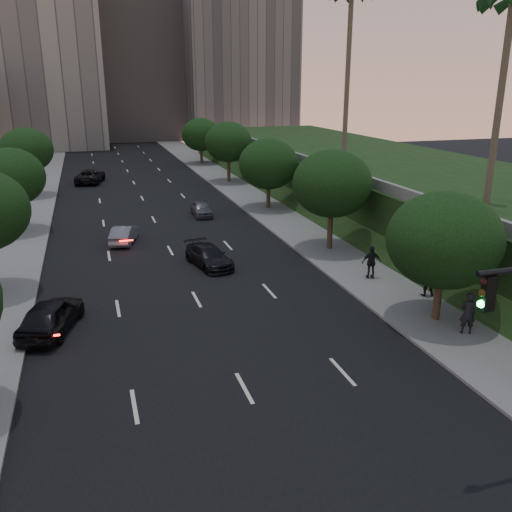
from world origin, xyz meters
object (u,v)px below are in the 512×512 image
object	(u,v)px
sedan_far_left	(90,176)
sedan_far_right	(201,208)
sedan_mid_left	(124,234)
sedan_near_right	(209,256)
sedan_near_left	(51,316)
pedestrian_b	(427,279)
pedestrian_a	(468,313)
pedestrian_c	(372,262)

from	to	relation	value
sedan_far_left	sedan_far_right	distance (m)	20.98
sedan_far_left	sedan_mid_left	bearing A→B (deg)	106.62
sedan_mid_left	sedan_far_left	bearing A→B (deg)	-69.90
sedan_near_right	sedan_mid_left	bearing A→B (deg)	112.12
sedan_far_right	sedan_near_right	bearing A→B (deg)	-98.55
sedan_near_left	sedan_mid_left	bearing A→B (deg)	-89.40
sedan_far_right	pedestrian_b	distance (m)	22.84
sedan_far_left	pedestrian_a	xyz separation A→B (m)	(15.26, -45.12, 0.34)
pedestrian_c	pedestrian_a	bearing A→B (deg)	103.55
pedestrian_b	sedan_far_left	bearing A→B (deg)	-46.31
pedestrian_a	sedan_far_right	bearing A→B (deg)	-54.39
sedan_near_left	sedan_near_right	distance (m)	11.19
sedan_mid_left	sedan_near_right	xyz separation A→B (m)	(4.60, -6.72, -0.00)
pedestrian_b	pedestrian_c	distance (m)	3.54
pedestrian_a	pedestrian_c	xyz separation A→B (m)	(-0.53, 7.68, -0.01)
sedan_far_right	sedan_mid_left	bearing A→B (deg)	-135.65
sedan_far_right	pedestrian_b	bearing A→B (deg)	-69.65
sedan_mid_left	pedestrian_c	size ratio (longest dim) A/B	2.04
sedan_near_right	sedan_far_right	size ratio (longest dim) A/B	1.17
sedan_mid_left	sedan_near_right	distance (m)	8.14
sedan_far_left	pedestrian_b	distance (m)	43.77
sedan_mid_left	pedestrian_b	size ratio (longest dim) A/B	2.17
sedan_far_left	sedan_far_right	xyz separation A→B (m)	(8.69, -19.10, -0.14)
sedan_far_right	pedestrian_b	world-z (taller)	pedestrian_b
sedan_far_left	sedan_near_right	world-z (taller)	sedan_far_left
sedan_mid_left	pedestrian_b	xyz separation A→B (m)	(14.35, -15.14, 0.40)
sedan_far_right	sedan_near_left	bearing A→B (deg)	-117.70
sedan_near_right	sedan_far_right	xyz separation A→B (m)	(2.26, 13.15, 0.00)
pedestrian_b	pedestrian_c	world-z (taller)	pedestrian_c
pedestrian_a	sedan_near_right	bearing A→B (deg)	-34.12
sedan_mid_left	pedestrian_a	xyz separation A→B (m)	(13.42, -19.59, 0.47)
sedan_near_left	pedestrian_a	size ratio (longest dim) A/B	2.40
sedan_far_left	pedestrian_c	bearing A→B (deg)	123.99
pedestrian_a	pedestrian_c	size ratio (longest dim) A/B	1.01
sedan_far_right	pedestrian_b	xyz separation A→B (m)	(7.49, -21.57, 0.41)
sedan_near_left	sedan_mid_left	distance (m)	14.25
sedan_far_left	sedan_far_right	bearing A→B (deg)	126.99
sedan_near_right	pedestrian_c	world-z (taller)	pedestrian_c
pedestrian_a	pedestrian_c	bearing A→B (deg)	-64.62
sedan_far_left	sedan_near_right	distance (m)	32.88
sedan_near_left	sedan_near_right	size ratio (longest dim) A/B	1.06
sedan_far_right	pedestrian_c	bearing A→B (deg)	-70.58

